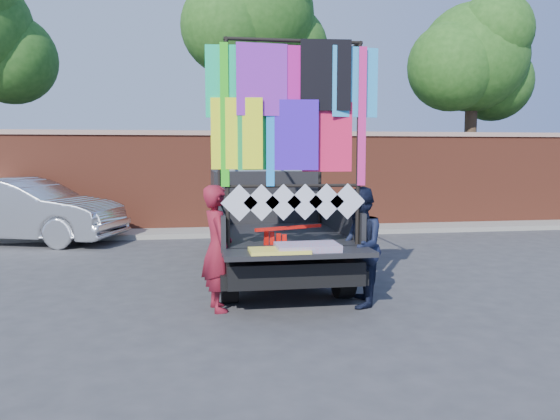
{
  "coord_description": "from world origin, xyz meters",
  "views": [
    {
      "loc": [
        -0.8,
        -7.35,
        2.04
      ],
      "look_at": [
        0.35,
        -0.09,
        1.27
      ],
      "focal_mm": 35.0,
      "sensor_mm": 36.0,
      "label": 1
    }
  ],
  "objects": [
    {
      "name": "pickup_truck",
      "position": [
        0.45,
        2.14,
        0.87
      ],
      "size": [
        2.18,
        5.48,
        3.45
      ],
      "color": "black",
      "rests_on": "ground"
    },
    {
      "name": "tree_mid",
      "position": [
        1.02,
        8.12,
        5.7
      ],
      "size": [
        4.2,
        3.3,
        7.73
      ],
      "color": "#38281C",
      "rests_on": "ground"
    },
    {
      "name": "brick_wall",
      "position": [
        0.0,
        7.0,
        1.33
      ],
      "size": [
        30.0,
        0.45,
        2.61
      ],
      "color": "brown",
      "rests_on": "ground"
    },
    {
      "name": "streamer_bundle",
      "position": [
        0.31,
        -0.41,
        0.88
      ],
      "size": [
        0.93,
        0.37,
        0.67
      ],
      "color": "red",
      "rests_on": "ground"
    },
    {
      "name": "ground",
      "position": [
        0.0,
        0.0,
        0.0
      ],
      "size": [
        90.0,
        90.0,
        0.0
      ],
      "primitive_type": "plane",
      "color": "#38383A",
      "rests_on": "ground"
    },
    {
      "name": "curb",
      "position": [
        0.0,
        6.3,
        0.06
      ],
      "size": [
        30.0,
        1.2,
        0.12
      ],
      "primitive_type": "cube",
      "color": "gray",
      "rests_on": "ground"
    },
    {
      "name": "tree_right",
      "position": [
        7.52,
        8.12,
        4.75
      ],
      "size": [
        4.2,
        3.3,
        6.62
      ],
      "color": "#38281C",
      "rests_on": "ground"
    },
    {
      "name": "sedan",
      "position": [
        -4.65,
        5.74,
        0.74
      ],
      "size": [
        4.76,
        2.92,
        1.48
      ],
      "primitive_type": "imported",
      "rotation": [
        0.0,
        0.0,
        1.25
      ],
      "color": "silver",
      "rests_on": "ground"
    },
    {
      "name": "man",
      "position": [
        1.35,
        -0.45,
        0.8
      ],
      "size": [
        0.77,
        0.89,
        1.6
      ],
      "primitive_type": "imported",
      "rotation": [
        0.0,
        0.0,
        -1.8
      ],
      "color": "black",
      "rests_on": "ground"
    },
    {
      "name": "woman",
      "position": [
        -0.52,
        -0.35,
        0.82
      ],
      "size": [
        0.51,
        0.66,
        1.64
      ],
      "primitive_type": "imported",
      "rotation": [
        0.0,
        0.0,
        1.78
      ],
      "color": "maroon",
      "rests_on": "ground"
    }
  ]
}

